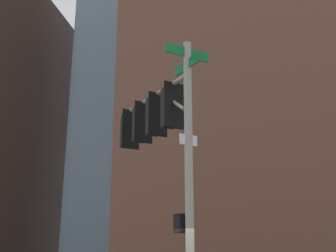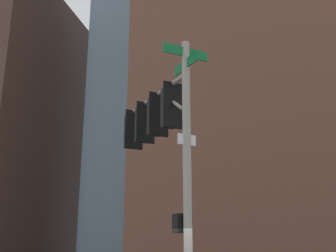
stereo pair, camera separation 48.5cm
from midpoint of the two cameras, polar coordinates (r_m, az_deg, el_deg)
signal_pole_assembly at (r=10.74m, az=-2.77°, el=-1.02°), size 3.27×2.91×6.81m
building_brick_nearside at (r=42.01m, az=11.11°, el=6.04°), size 23.73×20.42×35.88m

